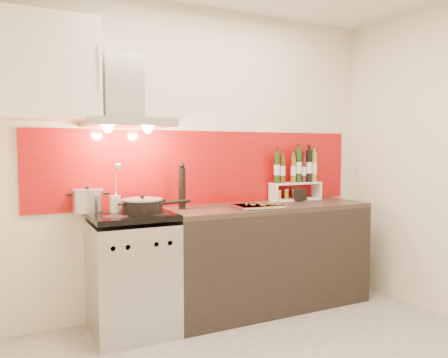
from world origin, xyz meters
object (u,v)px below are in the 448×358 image
counter (268,256)px  baking_tray (257,206)px  saute_pan (143,206)px  range_stove (132,274)px  stock_pot (88,200)px  pepper_mill (182,187)px

counter → baking_tray: size_ratio=4.43×
saute_pan → baking_tray: bearing=-4.3°
range_stove → saute_pan: saute_pan is taller
stock_pot → baking_tray: (1.30, -0.31, -0.08)m
stock_pot → range_stove: bearing=-35.6°
range_stove → stock_pot: (-0.28, 0.20, 0.55)m
range_stove → pepper_mill: bearing=13.6°
stock_pot → counter: bearing=-7.5°
range_stove → counter: (1.20, 0.00, 0.01)m
saute_pan → baking_tray: 0.95m
counter → pepper_mill: 0.99m
stock_pot → pepper_mill: pepper_mill is taller
range_stove → counter: bearing=0.2°
saute_pan → pepper_mill: 0.41m
stock_pot → baking_tray: 1.34m
range_stove → stock_pot: bearing=144.4°
counter → stock_pot: stock_pot is taller
stock_pot → pepper_mill: size_ratio=0.62×
saute_pan → baking_tray: saute_pan is taller
stock_pot → saute_pan: bearing=-33.1°
range_stove → saute_pan: size_ratio=1.58×
saute_pan → pepper_mill: bearing=21.7°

